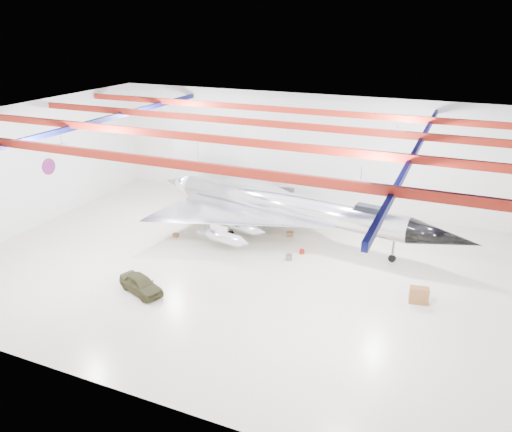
% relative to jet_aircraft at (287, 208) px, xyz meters
% --- Properties ---
extents(floor, '(40.00, 40.00, 0.00)m').
position_rel_jet_aircraft_xyz_m(floor, '(-1.56, -6.48, -2.58)').
color(floor, beige).
rests_on(floor, ground).
extents(wall_back, '(40.00, 0.00, 40.00)m').
position_rel_jet_aircraft_xyz_m(wall_back, '(-1.56, 8.52, 2.92)').
color(wall_back, silver).
rests_on(wall_back, floor).
extents(wall_left, '(0.00, 30.00, 30.00)m').
position_rel_jet_aircraft_xyz_m(wall_left, '(-21.56, -6.48, 2.92)').
color(wall_left, silver).
rests_on(wall_left, floor).
extents(ceiling, '(40.00, 40.00, 0.00)m').
position_rel_jet_aircraft_xyz_m(ceiling, '(-1.56, -6.48, 8.42)').
color(ceiling, '#0A0F38').
rests_on(ceiling, wall_back).
extents(ceiling_structure, '(39.50, 29.50, 1.08)m').
position_rel_jet_aircraft_xyz_m(ceiling_structure, '(-1.56, -6.48, 7.75)').
color(ceiling_structure, maroon).
rests_on(ceiling_structure, ceiling).
extents(wall_roundel, '(0.10, 1.50, 1.50)m').
position_rel_jet_aircraft_xyz_m(wall_roundel, '(-21.50, -4.48, 2.42)').
color(wall_roundel, '#B21414').
rests_on(wall_roundel, wall_left).
extents(jet_aircraft, '(28.76, 18.64, 7.86)m').
position_rel_jet_aircraft_xyz_m(jet_aircraft, '(0.00, 0.00, 0.00)').
color(jet_aircraft, silver).
rests_on(jet_aircraft, floor).
extents(jeep, '(4.02, 2.76, 1.27)m').
position_rel_jet_aircraft_xyz_m(jeep, '(-5.91, -12.87, -1.94)').
color(jeep, '#36351B').
rests_on(jeep, floor).
extents(desk, '(1.32, 0.82, 1.14)m').
position_rel_jet_aircraft_xyz_m(desk, '(11.78, -6.77, -2.01)').
color(desk, brown).
rests_on(desk, floor).
extents(crate_ply, '(0.47, 0.38, 0.32)m').
position_rel_jet_aircraft_xyz_m(crate_ply, '(-8.75, -3.85, -2.42)').
color(crate_ply, olive).
rests_on(crate_ply, floor).
extents(toolbox_red, '(0.46, 0.41, 0.27)m').
position_rel_jet_aircraft_xyz_m(toolbox_red, '(-5.32, -0.01, -2.44)').
color(toolbox_red, maroon).
rests_on(toolbox_red, floor).
extents(engine_drum, '(0.56, 0.56, 0.45)m').
position_rel_jet_aircraft_xyz_m(engine_drum, '(1.76, -4.19, -2.35)').
color(engine_drum, '#59595B').
rests_on(engine_drum, floor).
extents(parts_bin, '(0.66, 0.59, 0.39)m').
position_rel_jet_aircraft_xyz_m(parts_bin, '(0.29, 0.12, -2.38)').
color(parts_bin, olive).
rests_on(parts_bin, floor).
extents(crate_small, '(0.39, 0.34, 0.23)m').
position_rel_jet_aircraft_xyz_m(crate_small, '(-7.10, 1.49, -2.46)').
color(crate_small, '#59595B').
rests_on(crate_small, floor).
extents(tool_chest, '(0.52, 0.52, 0.35)m').
position_rel_jet_aircraft_xyz_m(tool_chest, '(2.35, -2.73, -2.40)').
color(tool_chest, maroon).
rests_on(tool_chest, floor).
extents(spares_box, '(0.55, 0.55, 0.38)m').
position_rel_jet_aircraft_xyz_m(spares_box, '(-1.95, 3.25, -2.39)').
color(spares_box, '#59595B').
rests_on(spares_box, floor).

